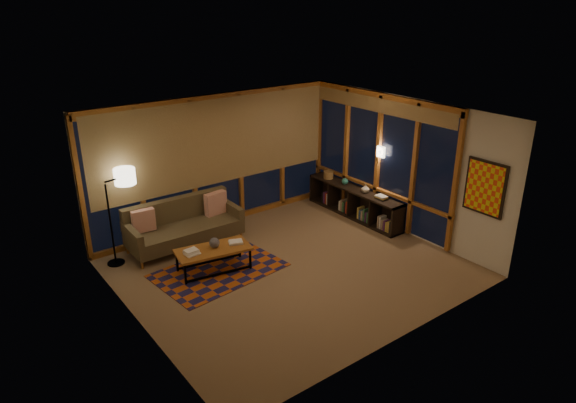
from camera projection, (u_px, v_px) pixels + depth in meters
floor at (290, 268)px, 9.03m from camera, size 5.50×5.00×0.01m
ceiling at (291, 116)px, 8.02m from camera, size 5.50×5.00×0.01m
walls at (290, 197)px, 8.53m from camera, size 5.51×5.01×2.70m
window_wall_back at (217, 161)px, 10.32m from camera, size 5.30×0.16×2.60m
window_wall_right at (377, 159)px, 10.47m from camera, size 0.16×3.70×2.60m
wall_art at (485, 188)px, 8.63m from camera, size 0.06×0.74×0.94m
wall_sconce at (381, 152)px, 10.25m from camera, size 0.12×0.18×0.22m
sofa at (185, 225)px, 9.66m from camera, size 2.14×0.89×0.87m
pillow_left at (144, 221)px, 9.32m from camera, size 0.42×0.17×0.41m
pillow_right at (216, 203)px, 10.09m from camera, size 0.47×0.20×0.45m
area_rug at (219, 270)px, 8.94m from camera, size 2.26×1.63×0.01m
coffee_table at (214, 259)px, 8.88m from camera, size 1.35×0.79×0.42m
book_stack_a at (191, 252)px, 8.61m from camera, size 0.25×0.21×0.07m
book_stack_b at (236, 242)px, 8.98m from camera, size 0.29×0.27×0.05m
ceramic_pot at (214, 243)px, 8.81m from camera, size 0.19×0.19×0.18m
floor_lamp at (110, 220)px, 8.87m from camera, size 0.64×0.50×1.70m
bookshelf at (354, 202)px, 11.04m from camera, size 0.40×2.54×0.63m
basket at (328, 175)px, 11.50m from camera, size 0.23×0.23×0.16m
teal_bowl at (345, 181)px, 11.13m from camera, size 0.15×0.15×0.14m
vase at (365, 189)px, 10.66m from camera, size 0.22×0.22×0.18m
shelf_book_stack at (381, 197)px, 10.35m from camera, size 0.17×0.24×0.07m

